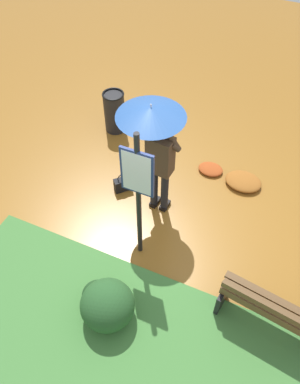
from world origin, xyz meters
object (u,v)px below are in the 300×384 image
(person_with_umbrella, at_px, (155,134))
(park_bench, at_px, (273,313))
(handbag, at_px, (123,184))
(trash_bin, at_px, (114,112))
(info_sign_post, at_px, (138,187))

(person_with_umbrella, xyz_separation_m, park_bench, (-2.18, 1.29, -1.15))
(handbag, distance_m, trash_bin, 1.66)
(person_with_umbrella, xyz_separation_m, info_sign_post, (-0.15, 0.89, -0.11))
(info_sign_post, relative_size, trash_bin, 2.76)
(park_bench, bearing_deg, info_sign_post, -11.14)
(person_with_umbrella, distance_m, info_sign_post, 0.91)
(person_with_umbrella, relative_size, park_bench, 1.46)
(info_sign_post, relative_size, handbag, 6.22)
(handbag, xyz_separation_m, trash_bin, (0.86, -1.39, 0.29))
(person_with_umbrella, distance_m, handbag, 1.57)
(trash_bin, bearing_deg, handbag, 121.87)
(person_with_umbrella, height_order, info_sign_post, info_sign_post)
(person_with_umbrella, xyz_separation_m, handbag, (0.64, -0.12, -1.42))
(person_with_umbrella, distance_m, park_bench, 2.78)
(park_bench, bearing_deg, handbag, -26.58)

